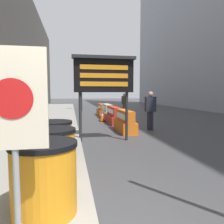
{
  "coord_description": "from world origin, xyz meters",
  "views": [
    {
      "loc": [
        -0.3,
        -2.01,
        1.67
      ],
      "look_at": [
        1.52,
        7.57,
        0.8
      ],
      "focal_mm": 35.0,
      "sensor_mm": 36.0,
      "label": 1
    }
  ],
  "objects_px": {
    "warning_sign": "(13,114)",
    "traffic_cone_near": "(102,116)",
    "traffic_light_near_curb": "(81,80)",
    "jersey_barrier_orange_far": "(102,110)",
    "pedestrian_passerby": "(124,101)",
    "barrel_drum_foreground": "(44,178)",
    "traffic_cone_mid": "(116,111)",
    "barrel_drum_back": "(53,142)",
    "barrel_drum_middle": "(51,155)",
    "jersey_barrier_red_striped": "(113,116)",
    "pedestrian_worker": "(150,107)",
    "message_board": "(104,76)",
    "jersey_barrier_orange_near": "(125,122)",
    "jersey_barrier_cream": "(107,112)"
  },
  "relations": [
    {
      "from": "warning_sign",
      "to": "traffic_cone_near",
      "type": "xyz_separation_m",
      "value": [
        2.29,
        10.45,
        -1.17
      ]
    },
    {
      "from": "traffic_light_near_curb",
      "to": "jersey_barrier_orange_far",
      "type": "bearing_deg",
      "value": -72.75
    },
    {
      "from": "jersey_barrier_orange_far",
      "to": "pedestrian_passerby",
      "type": "height_order",
      "value": "pedestrian_passerby"
    },
    {
      "from": "barrel_drum_foreground",
      "to": "warning_sign",
      "type": "relative_size",
      "value": 0.48
    },
    {
      "from": "traffic_cone_mid",
      "to": "barrel_drum_back",
      "type": "bearing_deg",
      "value": -108.95
    },
    {
      "from": "barrel_drum_middle",
      "to": "traffic_cone_mid",
      "type": "xyz_separation_m",
      "value": [
        3.55,
        11.49,
        -0.22
      ]
    },
    {
      "from": "traffic_cone_mid",
      "to": "pedestrian_passerby",
      "type": "distance_m",
      "value": 2.43
    },
    {
      "from": "traffic_light_near_curb",
      "to": "pedestrian_passerby",
      "type": "height_order",
      "value": "traffic_light_near_curb"
    },
    {
      "from": "traffic_light_near_curb",
      "to": "jersey_barrier_red_striped",
      "type": "bearing_deg",
      "value": -81.32
    },
    {
      "from": "barrel_drum_middle",
      "to": "traffic_cone_mid",
      "type": "distance_m",
      "value": 12.03
    },
    {
      "from": "barrel_drum_foreground",
      "to": "barrel_drum_middle",
      "type": "height_order",
      "value": "same"
    },
    {
      "from": "traffic_cone_near",
      "to": "pedestrian_passerby",
      "type": "bearing_deg",
      "value": 62.34
    },
    {
      "from": "barrel_drum_back",
      "to": "pedestrian_worker",
      "type": "distance_m",
      "value": 5.86
    },
    {
      "from": "jersey_barrier_red_striped",
      "to": "pedestrian_worker",
      "type": "bearing_deg",
      "value": -63.15
    },
    {
      "from": "barrel_drum_back",
      "to": "message_board",
      "type": "relative_size",
      "value": 0.32
    },
    {
      "from": "barrel_drum_back",
      "to": "message_board",
      "type": "xyz_separation_m",
      "value": [
        1.5,
        2.61,
        1.61
      ]
    },
    {
      "from": "traffic_cone_mid",
      "to": "jersey_barrier_orange_near",
      "type": "bearing_deg",
      "value": -98.65
    },
    {
      "from": "traffic_cone_mid",
      "to": "warning_sign",
      "type": "bearing_deg",
      "value": -105.8
    },
    {
      "from": "jersey_barrier_orange_near",
      "to": "traffic_cone_near",
      "type": "relative_size",
      "value": 3.02
    },
    {
      "from": "jersey_barrier_red_striped",
      "to": "pedestrian_worker",
      "type": "height_order",
      "value": "pedestrian_worker"
    },
    {
      "from": "jersey_barrier_orange_near",
      "to": "jersey_barrier_cream",
      "type": "xyz_separation_m",
      "value": [
        -0.0,
        4.64,
        0.01
      ]
    },
    {
      "from": "barrel_drum_foreground",
      "to": "pedestrian_passerby",
      "type": "relative_size",
      "value": 0.57
    },
    {
      "from": "barrel_drum_back",
      "to": "traffic_cone_mid",
      "type": "height_order",
      "value": "barrel_drum_back"
    },
    {
      "from": "barrel_drum_foreground",
      "to": "traffic_cone_near",
      "type": "xyz_separation_m",
      "value": [
        2.12,
        9.79,
        -0.31
      ]
    },
    {
      "from": "jersey_barrier_red_striped",
      "to": "pedestrian_passerby",
      "type": "relative_size",
      "value": 1.3
    },
    {
      "from": "jersey_barrier_orange_near",
      "to": "pedestrian_worker",
      "type": "relative_size",
      "value": 1.1
    },
    {
      "from": "warning_sign",
      "to": "traffic_cone_mid",
      "type": "relative_size",
      "value": 2.43
    },
    {
      "from": "traffic_cone_near",
      "to": "traffic_light_near_curb",
      "type": "distance_m",
      "value": 7.81
    },
    {
      "from": "traffic_cone_mid",
      "to": "barrel_drum_middle",
      "type": "bearing_deg",
      "value": -107.18
    },
    {
      "from": "message_board",
      "to": "jersey_barrier_orange_far",
      "type": "distance_m",
      "value": 8.7
    },
    {
      "from": "traffic_light_near_curb",
      "to": "pedestrian_passerby",
      "type": "xyz_separation_m",
      "value": [
        3.32,
        -2.56,
        -1.83
      ]
    },
    {
      "from": "jersey_barrier_orange_near",
      "to": "jersey_barrier_red_striped",
      "type": "xyz_separation_m",
      "value": [
        0.0,
        2.54,
        -0.0
      ]
    },
    {
      "from": "message_board",
      "to": "jersey_barrier_orange_far",
      "type": "bearing_deg",
      "value": 82.25
    },
    {
      "from": "traffic_cone_near",
      "to": "jersey_barrier_red_striped",
      "type": "bearing_deg",
      "value": -64.96
    },
    {
      "from": "barrel_drum_middle",
      "to": "traffic_cone_near",
      "type": "bearing_deg",
      "value": 76.42
    },
    {
      "from": "barrel_drum_middle",
      "to": "traffic_light_near_curb",
      "type": "distance_m",
      "value": 16.35
    },
    {
      "from": "barrel_drum_middle",
      "to": "jersey_barrier_cream",
      "type": "relative_size",
      "value": 0.57
    },
    {
      "from": "traffic_light_near_curb",
      "to": "pedestrian_worker",
      "type": "height_order",
      "value": "traffic_light_near_curb"
    },
    {
      "from": "barrel_drum_back",
      "to": "jersey_barrier_orange_near",
      "type": "height_order",
      "value": "barrel_drum_back"
    },
    {
      "from": "barrel_drum_foreground",
      "to": "jersey_barrier_red_striped",
      "type": "bearing_deg",
      "value": 73.47
    },
    {
      "from": "pedestrian_passerby",
      "to": "traffic_cone_mid",
      "type": "bearing_deg",
      "value": -107.86
    },
    {
      "from": "barrel_drum_foreground",
      "to": "traffic_cone_mid",
      "type": "xyz_separation_m",
      "value": [
        3.55,
        12.49,
        -0.22
      ]
    },
    {
      "from": "jersey_barrier_orange_near",
      "to": "pedestrian_worker",
      "type": "xyz_separation_m",
      "value": [
        1.2,
        0.17,
        0.61
      ]
    },
    {
      "from": "warning_sign",
      "to": "traffic_cone_mid",
      "type": "xyz_separation_m",
      "value": [
        3.72,
        13.15,
        -1.09
      ]
    },
    {
      "from": "barrel_drum_foreground",
      "to": "jersey_barrier_orange_near",
      "type": "xyz_separation_m",
      "value": [
        2.6,
        6.22,
        -0.2
      ]
    },
    {
      "from": "barrel_drum_back",
      "to": "traffic_cone_near",
      "type": "xyz_separation_m",
      "value": [
        2.17,
        7.79,
        -0.31
      ]
    },
    {
      "from": "jersey_barrier_red_striped",
      "to": "traffic_cone_mid",
      "type": "bearing_deg",
      "value": 75.65
    },
    {
      "from": "jersey_barrier_red_striped",
      "to": "pedestrian_worker",
      "type": "xyz_separation_m",
      "value": [
        1.2,
        -2.37,
        0.61
      ]
    },
    {
      "from": "barrel_drum_foreground",
      "to": "warning_sign",
      "type": "distance_m",
      "value": 1.1
    },
    {
      "from": "warning_sign",
      "to": "traffic_cone_near",
      "type": "relative_size",
      "value": 3.07
    }
  ]
}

